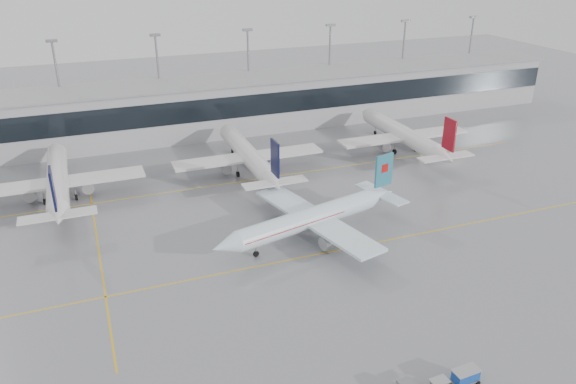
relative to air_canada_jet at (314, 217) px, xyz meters
name	(u,v)px	position (x,y,z in m)	size (l,w,h in m)	color
ground	(317,254)	(-1.74, -5.20, -3.32)	(320.00, 320.00, 0.00)	gray
taxi_line_main	(317,254)	(-1.74, -5.20, -3.31)	(120.00, 0.25, 0.01)	gold
taxi_line_north	(255,180)	(-1.74, 24.80, -3.31)	(120.00, 0.25, 0.01)	gold
taxi_line_cross	(98,243)	(-31.74, 9.80, -3.31)	(0.25, 60.00, 0.01)	gold
terminal	(213,107)	(-1.74, 56.80, 2.68)	(180.00, 15.00, 12.00)	#A3A3A7
terminal_glass	(220,109)	(-1.74, 49.25, 4.18)	(180.00, 0.20, 5.00)	black
terminal_roof	(211,81)	(-1.74, 56.80, 8.88)	(182.00, 16.00, 0.40)	gray
light_masts	(205,71)	(-1.74, 62.80, 10.03)	(156.40, 1.00, 22.60)	gray
air_canada_jet	(314,217)	(0.00, 0.00, 0.00)	(34.01, 27.12, 10.55)	white
parked_jet_b	(58,180)	(-36.74, 28.49, 0.40)	(29.64, 36.96, 11.72)	silver
parked_jet_c	(248,155)	(-1.74, 28.49, 0.40)	(29.64, 36.96, 11.72)	silver
parked_jet_d	(403,135)	(33.26, 28.49, 0.40)	(29.64, 36.96, 11.72)	silver
baggage_cart	(466,376)	(2.11, -34.78, -2.26)	(3.00, 1.79, 1.80)	gray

